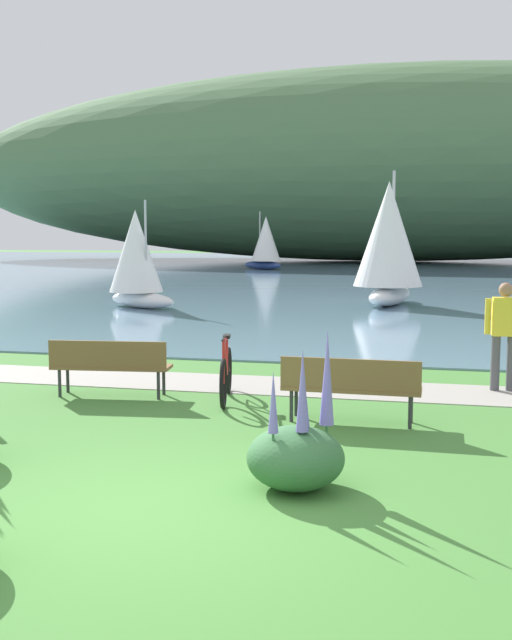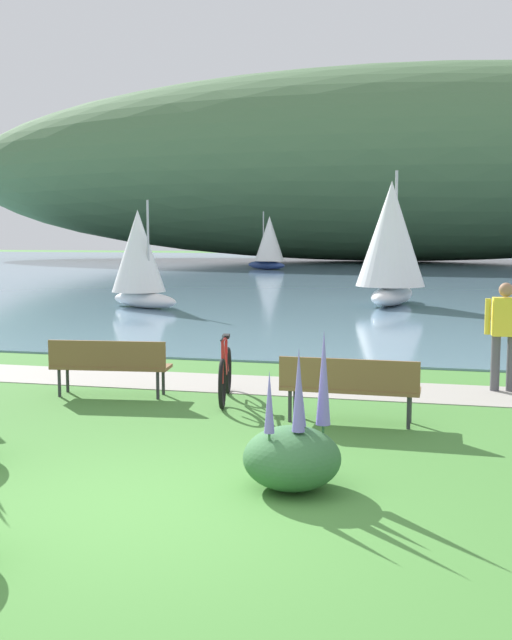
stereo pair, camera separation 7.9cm
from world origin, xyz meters
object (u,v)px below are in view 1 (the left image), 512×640
at_px(bicycle_leaning_near_bench, 226,374).
at_px(person_at_shoreline, 504,329).
at_px(park_bench_near_camera, 110,363).
at_px(sailboat_mid_bay, 265,242).
at_px(park_bench_further_along, 351,384).
at_px(sailboat_toward_hillside, 389,242).
at_px(sailboat_nearest_to_shore, 137,257).

height_order(bicycle_leaning_near_bench, person_at_shoreline, person_at_shoreline).
distance_m(park_bench_near_camera, sailboat_mid_bay, 40.58).
distance_m(park_bench_further_along, bicycle_leaning_near_bench, 2.15).
xyz_separation_m(park_bench_further_along, bicycle_leaning_near_bench, (-1.93, 0.94, -0.12)).
height_order(park_bench_near_camera, sailboat_mid_bay, sailboat_mid_bay).
distance_m(sailboat_mid_bay, sailboat_toward_hillside, 26.58).
bearing_deg(bicycle_leaning_near_bench, person_at_shoreline, 21.99).
relative_size(park_bench_near_camera, park_bench_further_along, 1.02).
bearing_deg(park_bench_further_along, park_bench_near_camera, 167.73).
bearing_deg(park_bench_near_camera, sailboat_mid_bay, 98.91).
bearing_deg(sailboat_toward_hillside, sailboat_mid_bay, 111.19).
bearing_deg(park_bench_near_camera, park_bench_further_along, -12.27).
height_order(sailboat_mid_bay, sailboat_toward_hillside, sailboat_toward_hillside).
xyz_separation_m(park_bench_near_camera, park_bench_further_along, (3.71, -0.81, 0.00)).
bearing_deg(person_at_shoreline, park_bench_near_camera, -163.13).
height_order(person_at_shoreline, sailboat_mid_bay, sailboat_mid_bay).
distance_m(sailboat_nearest_to_shore, sailboat_mid_bay, 27.24).
height_order(park_bench_near_camera, bicycle_leaning_near_bench, bicycle_leaning_near_bench).
height_order(park_bench_further_along, bicycle_leaning_near_bench, bicycle_leaning_near_bench).
distance_m(park_bench_further_along, sailboat_nearest_to_shore, 16.12).
distance_m(bicycle_leaning_near_bench, sailboat_toward_hillside, 15.34).
bearing_deg(bicycle_leaning_near_bench, sailboat_nearest_to_shore, 117.06).
bearing_deg(park_bench_near_camera, sailboat_nearest_to_shore, 110.18).
bearing_deg(person_at_shoreline, sailboat_toward_hillside, 100.51).
xyz_separation_m(bicycle_leaning_near_bench, sailboat_toward_hillside, (1.55, 15.16, 1.79)).
bearing_deg(bicycle_leaning_near_bench, park_bench_near_camera, -175.75).
relative_size(park_bench_near_camera, person_at_shoreline, 1.08).
relative_size(bicycle_leaning_near_bench, sailboat_nearest_to_shore, 0.50).
bearing_deg(park_bench_near_camera, person_at_shoreline, 16.87).
height_order(park_bench_further_along, person_at_shoreline, person_at_shoreline).
relative_size(sailboat_nearest_to_shore, sailboat_mid_bay, 0.88).
xyz_separation_m(park_bench_further_along, sailboat_toward_hillside, (-0.39, 16.09, 1.67)).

